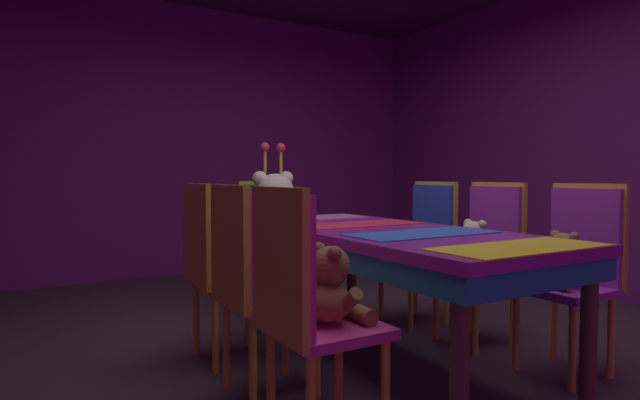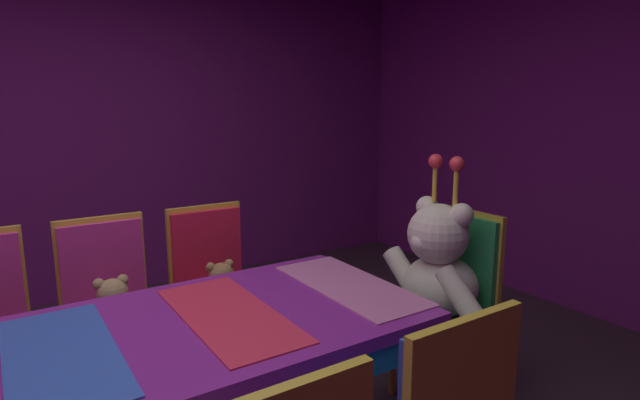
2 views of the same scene
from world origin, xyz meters
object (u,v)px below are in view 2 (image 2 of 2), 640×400
object	(u,v)px
teddy_left_2	(222,291)
throne_chair	(457,286)
banquet_table	(154,357)
chair_left_2	(212,278)
teddy_left_1	(114,311)
king_teddy_bear	(435,268)
chair_left_1	(107,298)

from	to	relation	value
teddy_left_2	throne_chair	world-z (taller)	throne_chair
banquet_table	teddy_left_2	world-z (taller)	banquet_table
banquet_table	chair_left_2	bearing A→B (deg)	146.76
banquet_table	teddy_left_2	size ratio (longest dim) A/B	7.12
banquet_table	throne_chair	world-z (taller)	throne_chair
chair_left_2	teddy_left_2	xyz separation A→B (m)	(0.14, -0.00, -0.02)
throne_chair	teddy_left_2	bearing A→B (deg)	-32.92
teddy_left_1	chair_left_2	xyz separation A→B (m)	(-0.13, 0.53, 0.02)
chair_left_2	king_teddy_bear	bearing A→B (deg)	46.75
chair_left_2	throne_chair	xyz separation A→B (m)	(0.80, 1.02, 0.00)
banquet_table	throne_chair	bearing A→B (deg)	90.00
teddy_left_1	chair_left_2	distance (m)	0.54
chair_left_1	throne_chair	distance (m)	1.75
banquet_table	chair_left_2	xyz separation A→B (m)	(-0.80, 0.53, -0.06)
banquet_table	teddy_left_1	world-z (taller)	banquet_table
king_teddy_bear	banquet_table	bearing A→B (deg)	-0.00
teddy_left_1	throne_chair	world-z (taller)	throne_chair
banquet_table	throne_chair	xyz separation A→B (m)	(0.00, 1.54, -0.06)
throne_chair	king_teddy_bear	world-z (taller)	king_teddy_bear
king_teddy_bear	teddy_left_2	bearing A→B (deg)	-37.72
teddy_left_1	king_teddy_bear	distance (m)	1.54
teddy_left_2	king_teddy_bear	bearing A→B (deg)	52.28
chair_left_1	teddy_left_2	bearing A→B (deg)	73.42
teddy_left_1	chair_left_2	size ratio (longest dim) A/B	0.30
chair_left_2	king_teddy_bear	world-z (taller)	king_teddy_bear
throne_chair	teddy_left_1	bearing A→B (deg)	-23.53
teddy_left_2	king_teddy_bear	size ratio (longest dim) A/B	0.35
banquet_table	chair_left_2	distance (m)	0.96
chair_left_1	king_teddy_bear	xyz separation A→B (m)	(0.82, 1.38, 0.12)
chair_left_2	teddy_left_2	bearing A→B (deg)	-0.00
chair_left_1	teddy_left_1	size ratio (longest dim) A/B	3.29
teddy_left_2	teddy_left_1	bearing A→B (deg)	-91.44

